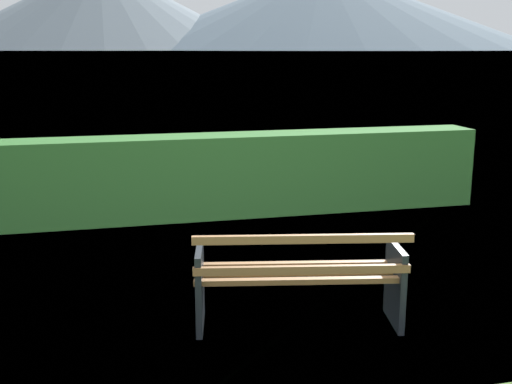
# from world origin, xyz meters

# --- Properties ---
(ground_plane) EXTENTS (1400.00, 1400.00, 0.00)m
(ground_plane) POSITION_xyz_m (0.00, 0.00, 0.00)
(ground_plane) COLOR #567A38
(water_surface) EXTENTS (620.00, 620.00, 0.00)m
(water_surface) POSITION_xyz_m (0.00, 308.75, 0.00)
(water_surface) COLOR slate
(water_surface) RESTS_ON ground_plane
(park_bench) EXTENTS (1.77, 0.88, 0.87)m
(park_bench) POSITION_xyz_m (-0.01, -0.06, 0.43)
(park_bench) COLOR olive
(park_bench) RESTS_ON ground_plane
(hedge_row) EXTENTS (7.33, 0.62, 1.11)m
(hedge_row) POSITION_xyz_m (0.00, 3.59, 0.55)
(hedge_row) COLOR #387A33
(hedge_row) RESTS_ON ground_plane
(distant_hills) EXTENTS (888.89, 399.77, 76.12)m
(distant_hills) POSITION_xyz_m (21.11, 585.26, 35.46)
(distant_hills) COLOR slate
(distant_hills) RESTS_ON ground_plane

